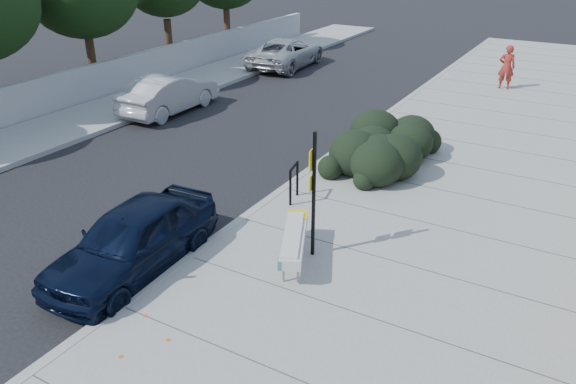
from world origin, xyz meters
name	(u,v)px	position (x,y,z in m)	size (l,w,h in m)	color
ground	(190,262)	(0.00, 0.00, 0.00)	(120.00, 120.00, 0.00)	black
sidewalk_near	(506,225)	(5.60, 5.00, 0.07)	(11.20, 50.00, 0.15)	gray
sidewalk_far	(70,124)	(-9.50, 5.00, 0.07)	(3.00, 50.00, 0.15)	gray
curb_near	(301,177)	(0.00, 5.00, 0.08)	(0.22, 50.00, 0.17)	#9E9E99
curb_far	(100,131)	(-8.00, 5.00, 0.08)	(0.22, 50.00, 0.17)	#9E9E99
far_wall	(36,100)	(-11.20, 5.00, 0.75)	(0.30, 40.00, 1.50)	#9E9E99
bench	(294,239)	(2.01, 1.00, 0.67)	(1.28, 2.16, 0.65)	gray
bike_rack	(294,179)	(0.60, 3.50, 0.73)	(0.19, 0.65, 0.97)	black
sign_post	(313,188)	(2.23, 1.40, 1.71)	(0.12, 0.32, 2.77)	black
hedge	(385,139)	(1.67, 7.00, 0.91)	(2.02, 4.04, 1.52)	black
sedan_navy	(133,239)	(-0.80, -0.76, 0.72)	(1.71, 4.24, 1.45)	black
wagon_silver	(169,94)	(-7.50, 8.14, 0.73)	(1.54, 4.41, 1.45)	#ADAEB2
suv_silver	(286,53)	(-7.50, 17.12, 0.72)	(2.40, 5.21, 1.45)	#A6A9AB
pedestrian	(507,67)	(3.10, 17.65, 1.08)	(0.68, 0.45, 1.87)	maroon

